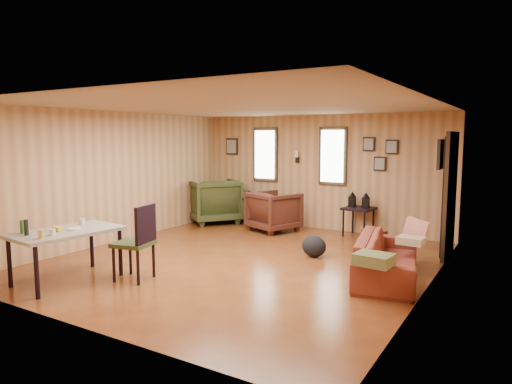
% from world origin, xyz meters
% --- Properties ---
extents(room, '(5.54, 6.04, 2.44)m').
position_xyz_m(room, '(0.17, 0.27, 1.21)').
color(room, brown).
rests_on(room, ground).
extents(sofa, '(0.96, 2.04, 0.77)m').
position_xyz_m(sofa, '(2.17, 0.32, 0.38)').
color(sofa, maroon).
rests_on(sofa, ground).
extents(recliner_brown, '(1.13, 1.09, 0.91)m').
position_xyz_m(recliner_brown, '(-0.69, 2.26, 0.45)').
color(recliner_brown, '#441E14').
rests_on(recliner_brown, ground).
extents(recliner_green, '(1.43, 1.44, 1.09)m').
position_xyz_m(recliner_green, '(-2.32, 2.39, 0.55)').
color(recliner_green, '#303919').
rests_on(recliner_green, ground).
extents(end_table, '(0.76, 0.73, 0.75)m').
position_xyz_m(end_table, '(-1.69, 2.79, 0.42)').
color(end_table, black).
rests_on(end_table, ground).
extents(side_table, '(0.60, 0.60, 0.87)m').
position_xyz_m(side_table, '(0.97, 2.70, 0.60)').
color(side_table, black).
rests_on(side_table, ground).
extents(cooler, '(0.45, 0.39, 0.27)m').
position_xyz_m(cooler, '(1.46, 2.10, 0.14)').
color(cooler, maroon).
rests_on(cooler, ground).
extents(backpack, '(0.48, 0.41, 0.35)m').
position_xyz_m(backpack, '(0.87, 0.79, 0.17)').
color(backpack, black).
rests_on(backpack, ground).
extents(sofa_pillows, '(0.57, 1.86, 0.38)m').
position_xyz_m(sofa_pillows, '(2.34, 0.09, 0.51)').
color(sofa_pillows, '#525731').
rests_on(sofa_pillows, sofa).
extents(dining_table, '(0.97, 1.46, 0.90)m').
position_xyz_m(dining_table, '(-1.47, -2.10, 0.64)').
color(dining_table, gray).
rests_on(dining_table, ground).
extents(dining_chair, '(0.55, 0.55, 1.03)m').
position_xyz_m(dining_chair, '(-0.68, -1.56, 0.58)').
color(dining_chair, '#303919').
rests_on(dining_chair, ground).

